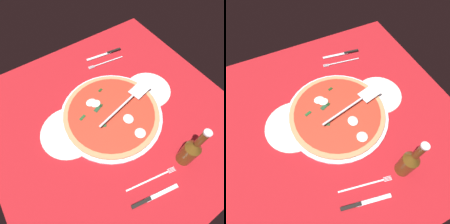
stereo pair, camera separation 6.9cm
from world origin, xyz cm
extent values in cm
cube|color=#A8171E|center=(0.00, 0.00, -0.40)|extent=(104.35, 104.35, 0.80)
cube|color=silver|center=(-47.83, -39.13, 0.05)|extent=(8.70, 8.70, 0.10)
cube|color=silver|center=(-47.83, -21.74, 0.05)|extent=(8.70, 8.70, 0.10)
cube|color=silver|center=(-47.83, -4.35, 0.05)|extent=(8.70, 8.70, 0.10)
cube|color=silver|center=(-47.83, 13.04, 0.05)|extent=(8.70, 8.70, 0.10)
cube|color=silver|center=(-39.13, -47.83, 0.05)|extent=(8.70, 8.70, 0.10)
cube|color=silver|center=(-39.13, -30.44, 0.05)|extent=(8.70, 8.70, 0.10)
cube|color=silver|center=(-39.13, -13.04, 0.05)|extent=(8.70, 8.70, 0.10)
cube|color=silver|center=(-39.13, 4.35, 0.05)|extent=(8.70, 8.70, 0.10)
cube|color=silver|center=(-39.13, 21.74, 0.05)|extent=(8.70, 8.70, 0.10)
cube|color=silver|center=(-30.44, -39.13, 0.05)|extent=(8.70, 8.70, 0.10)
cube|color=silver|center=(-30.44, -21.74, 0.05)|extent=(8.70, 8.70, 0.10)
cube|color=silver|center=(-30.44, -4.35, 0.05)|extent=(8.70, 8.70, 0.10)
cube|color=silver|center=(-30.44, 13.04, 0.05)|extent=(8.70, 8.70, 0.10)
cube|color=silver|center=(-30.44, 30.44, 0.05)|extent=(8.70, 8.70, 0.10)
cube|color=silver|center=(-21.74, -47.83, 0.05)|extent=(8.70, 8.70, 0.10)
cube|color=silver|center=(-21.74, -30.44, 0.05)|extent=(8.70, 8.70, 0.10)
cube|color=silver|center=(-21.74, -13.04, 0.05)|extent=(8.70, 8.70, 0.10)
cube|color=silver|center=(-21.74, 4.35, 0.05)|extent=(8.70, 8.70, 0.10)
cube|color=silver|center=(-21.74, 21.74, 0.05)|extent=(8.70, 8.70, 0.10)
cube|color=silver|center=(-21.74, 39.13, 0.05)|extent=(8.70, 8.70, 0.10)
cube|color=silver|center=(-13.04, -39.13, 0.05)|extent=(8.70, 8.70, 0.10)
cube|color=silver|center=(-13.04, -21.74, 0.05)|extent=(8.70, 8.70, 0.10)
cube|color=silver|center=(-13.04, -4.35, 0.05)|extent=(8.70, 8.70, 0.10)
cube|color=silver|center=(-13.04, 13.04, 0.05)|extent=(8.70, 8.70, 0.10)
cube|color=silver|center=(-13.04, 30.44, 0.05)|extent=(8.70, 8.70, 0.10)
cube|color=silver|center=(-13.04, 47.83, 0.05)|extent=(8.70, 8.70, 0.10)
cube|color=silver|center=(-4.35, -47.83, 0.05)|extent=(8.70, 8.70, 0.10)
cube|color=silver|center=(-4.35, -30.44, 0.05)|extent=(8.70, 8.70, 0.10)
cube|color=silver|center=(-4.35, -13.04, 0.05)|extent=(8.70, 8.70, 0.10)
cube|color=silver|center=(-4.35, 4.35, 0.05)|extent=(8.70, 8.70, 0.10)
cube|color=silver|center=(-4.35, 21.74, 0.05)|extent=(8.70, 8.70, 0.10)
cube|color=silver|center=(-4.35, 39.13, 0.05)|extent=(8.70, 8.70, 0.10)
cube|color=silver|center=(4.35, -39.13, 0.05)|extent=(8.70, 8.70, 0.10)
cube|color=silver|center=(4.35, -21.74, 0.05)|extent=(8.70, 8.70, 0.10)
cube|color=silver|center=(4.35, -4.35, 0.05)|extent=(8.70, 8.70, 0.10)
cube|color=silver|center=(4.35, 13.04, 0.05)|extent=(8.70, 8.70, 0.10)
cube|color=silver|center=(4.35, 30.44, 0.05)|extent=(8.70, 8.70, 0.10)
cube|color=silver|center=(13.04, -47.83, 0.05)|extent=(8.70, 8.70, 0.10)
cube|color=silver|center=(13.04, -30.44, 0.05)|extent=(8.70, 8.70, 0.10)
cube|color=silver|center=(13.04, -13.04, 0.05)|extent=(8.70, 8.70, 0.10)
cube|color=silver|center=(13.04, 4.35, 0.05)|extent=(8.70, 8.70, 0.10)
cube|color=silver|center=(13.04, 21.74, 0.05)|extent=(8.70, 8.70, 0.10)
cube|color=silver|center=(13.04, 39.13, 0.05)|extent=(8.70, 8.70, 0.10)
cube|color=silver|center=(21.74, -39.13, 0.05)|extent=(8.70, 8.70, 0.10)
cube|color=silver|center=(21.74, -21.74, 0.05)|extent=(8.70, 8.70, 0.10)
cube|color=silver|center=(21.74, -4.35, 0.05)|extent=(8.70, 8.70, 0.10)
cube|color=silver|center=(21.74, 13.04, 0.05)|extent=(8.70, 8.70, 0.10)
cube|color=silver|center=(21.74, 30.44, 0.05)|extent=(8.70, 8.70, 0.10)
cube|color=silver|center=(30.44, -47.83, 0.05)|extent=(8.70, 8.70, 0.10)
cube|color=silver|center=(30.44, -30.44, 0.05)|extent=(8.70, 8.70, 0.10)
cube|color=silver|center=(30.44, -13.04, 0.05)|extent=(8.70, 8.70, 0.10)
cube|color=silver|center=(30.44, 4.35, 0.05)|extent=(8.70, 8.70, 0.10)
cube|color=silver|center=(30.44, 21.74, 0.05)|extent=(8.70, 8.70, 0.10)
cube|color=silver|center=(39.13, -39.13, 0.05)|extent=(8.70, 8.70, 0.10)
cube|color=silver|center=(39.13, -21.74, 0.05)|extent=(8.70, 8.70, 0.10)
cube|color=silver|center=(39.13, -4.35, 0.05)|extent=(8.70, 8.70, 0.10)
cube|color=silver|center=(39.13, 13.04, 0.05)|extent=(8.70, 8.70, 0.10)
cube|color=silver|center=(47.83, 4.35, 0.05)|extent=(8.70, 8.70, 0.10)
cube|color=silver|center=(47.83, 21.74, 0.05)|extent=(8.70, 8.70, 0.10)
cylinder|color=silver|center=(-0.35, -0.76, 0.76)|extent=(44.92, 44.92, 1.32)
cylinder|color=silver|center=(-22.26, -2.24, 0.60)|extent=(21.37, 21.37, 1.00)
cylinder|color=white|center=(19.33, -3.45, 0.60)|extent=(24.24, 24.24, 1.00)
cylinder|color=tan|center=(-0.35, -0.76, 1.93)|extent=(41.94, 41.94, 1.02)
cylinder|color=#B43220|center=(-0.35, -0.76, 2.59)|extent=(37.77, 37.77, 0.30)
ellipsoid|color=white|center=(3.38, -8.12, 3.15)|extent=(4.38, 3.84, 0.81)
ellipsoid|color=white|center=(4.78, -9.69, 3.23)|extent=(4.78, 3.97, 0.98)
ellipsoid|color=silver|center=(-3.93, 6.32, 3.23)|extent=(4.31, 4.74, 0.98)
ellipsoid|color=white|center=(-3.94, 14.33, 3.20)|extent=(4.59, 4.53, 0.93)
cube|color=#204F2A|center=(6.56, 2.96, 2.89)|extent=(2.72, 2.26, 0.30)
cube|color=#1F5225|center=(11.82, -5.29, 2.89)|extent=(3.15, 2.04, 0.30)
cube|color=#1A3919|center=(2.48, -6.75, 2.89)|extent=(2.92, 3.22, 0.30)
cube|color=#1F482A|center=(4.15, -5.49, 2.89)|extent=(3.93, 3.00, 0.30)
cube|color=#1C4217|center=(-2.40, -13.46, 2.89)|extent=(2.23, 1.53, 0.30)
cube|color=silver|center=(-17.10, -2.79, 3.87)|extent=(10.31, 8.23, 0.30)
cylinder|color=silver|center=(-2.10, 0.72, 4.22)|extent=(21.36, 5.93, 1.00)
cube|color=white|center=(-17.60, -31.68, 0.40)|extent=(21.65, 15.77, 0.60)
cube|color=silver|center=(-17.17, -28.79, 0.83)|extent=(16.63, 3.05, 0.25)
cube|color=silver|center=(-7.51, -30.89, 0.83)|extent=(3.00, 0.66, 0.25)
cube|color=silver|center=(-7.45, -30.45, 0.83)|extent=(3.00, 0.66, 0.25)
cube|color=silver|center=(-7.38, -30.02, 0.83)|extent=(3.00, 0.66, 0.25)
cube|color=silver|center=(-7.32, -29.58, 0.83)|extent=(3.00, 0.66, 0.25)
cube|color=black|center=(-23.98, -33.68, 1.10)|extent=(8.11, 2.37, 0.80)
cube|color=silver|center=(-15.05, -35.01, 0.83)|extent=(14.09, 3.45, 0.25)
cube|color=white|center=(5.60, 33.03, 0.40)|extent=(20.97, 15.74, 0.60)
cube|color=silver|center=(5.06, 30.30, 0.83)|extent=(17.19, 3.92, 0.25)
cube|color=silver|center=(-4.82, 32.90, 0.83)|extent=(2.99, 0.79, 0.25)
cube|color=silver|center=(-4.90, 32.47, 0.83)|extent=(2.99, 0.79, 0.25)
cube|color=silver|center=(-4.99, 32.04, 0.83)|extent=(2.99, 0.79, 0.25)
cube|color=silver|center=(-5.07, 31.60, 0.83)|extent=(2.99, 0.79, 0.25)
cube|color=black|center=(11.58, 34.69, 1.10)|extent=(7.50, 2.60, 0.80)
cube|color=silver|center=(3.40, 36.28, 0.83)|extent=(12.99, 3.85, 0.25)
cylinder|color=#583A13|center=(-11.95, 31.50, 5.93)|extent=(5.79, 5.79, 11.66)
cone|color=#583A13|center=(-11.95, 31.50, 13.63)|extent=(5.79, 5.79, 3.74)
cylinder|color=#583A13|center=(-11.95, 31.50, 19.41)|extent=(2.28, 2.28, 7.82)
cylinder|color=#B7B7BC|center=(-11.95, 31.50, 23.62)|extent=(2.62, 2.62, 0.60)
camera|label=1|loc=(24.62, 35.90, 74.48)|focal=31.14mm
camera|label=2|loc=(18.64, 39.33, 74.48)|focal=31.14mm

